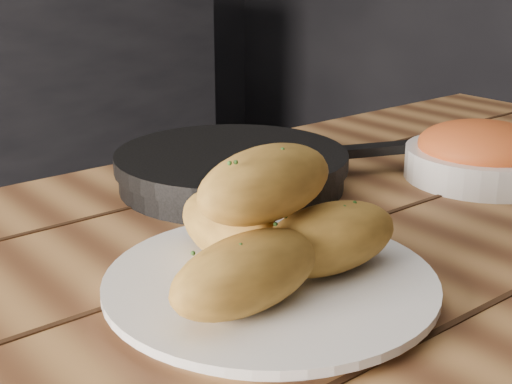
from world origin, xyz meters
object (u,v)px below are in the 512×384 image
Objects in this scene: skillet at (233,168)px; bowl at (483,154)px; table at (384,356)px; bread_rolls at (269,230)px; plate at (270,285)px.

bowl reaches higher than skillet.
bread_rolls is at bearing 167.42° from table.
skillet is (0.03, 0.29, 0.12)m from table.
bowl is at bearing -33.49° from skillet.
bowl is at bearing 19.96° from table.
bowl reaches higher than plate.
bowl is at bearing 10.84° from bread_rolls.
table is 3.69× the size of skillet.
bowl is (0.43, 0.08, -0.03)m from bread_rolls.
table is at bearing -12.58° from bread_rolls.
bowl reaches higher than table.
plate is 0.43m from bowl.
bread_rolls reaches higher than plate.
bread_rolls is (-0.13, 0.03, 0.16)m from table.
skillet is at bearing 146.51° from bowl.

